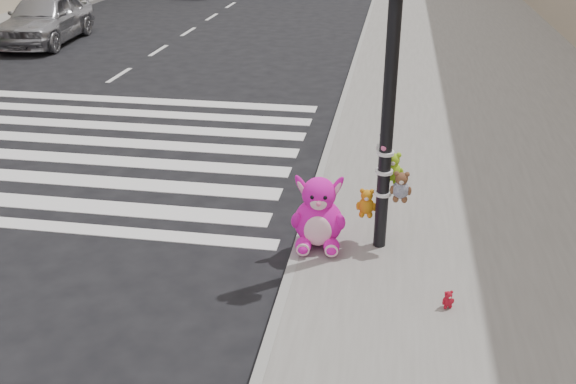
% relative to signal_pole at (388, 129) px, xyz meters
% --- Properties ---
extents(ground, '(120.00, 120.00, 0.00)m').
position_rel_signal_pole_xyz_m(ground, '(-2.62, -1.82, -1.74)').
color(ground, black).
rests_on(ground, ground).
extents(sidewalk_near, '(7.00, 80.00, 0.14)m').
position_rel_signal_pole_xyz_m(sidewalk_near, '(2.38, 8.18, -1.67)').
color(sidewalk_near, slate).
rests_on(sidewalk_near, ground).
extents(sidewalk_far, '(6.00, 80.00, 0.14)m').
position_rel_signal_pole_xyz_m(sidewalk_far, '(-16.12, 18.18, -1.67)').
color(sidewalk_far, slate).
rests_on(sidewalk_far, ground).
extents(curb_edge, '(0.12, 80.00, 0.15)m').
position_rel_signal_pole_xyz_m(curb_edge, '(-1.07, 8.18, -1.67)').
color(curb_edge, gray).
rests_on(curb_edge, ground).
extents(crosswalk, '(11.00, 6.00, 0.01)m').
position_rel_signal_pole_xyz_m(crosswalk, '(-7.12, 3.38, -1.74)').
color(crosswalk, silver).
rests_on(crosswalk, ground).
extents(signal_pole, '(0.70, 0.50, 4.00)m').
position_rel_signal_pole_xyz_m(signal_pole, '(0.00, 0.00, 0.00)').
color(signal_pole, black).
rests_on(signal_pole, sidewalk_near).
extents(pink_bunny, '(0.71, 0.77, 1.00)m').
position_rel_signal_pole_xyz_m(pink_bunny, '(-0.81, -0.14, -1.20)').
color(pink_bunny, '#E613B1').
rests_on(pink_bunny, sidewalk_near).
extents(red_teddy, '(0.18, 0.16, 0.22)m').
position_rel_signal_pole_xyz_m(red_teddy, '(0.78, -1.32, -1.49)').
color(red_teddy, '#AA1122').
rests_on(red_teddy, sidewalk_near).
extents(car_silver_far, '(2.25, 4.72, 1.56)m').
position_rel_signal_pole_xyz_m(car_silver_far, '(-10.99, 11.71, -0.96)').
color(car_silver_far, '#9F9FA4').
rests_on(car_silver_far, ground).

